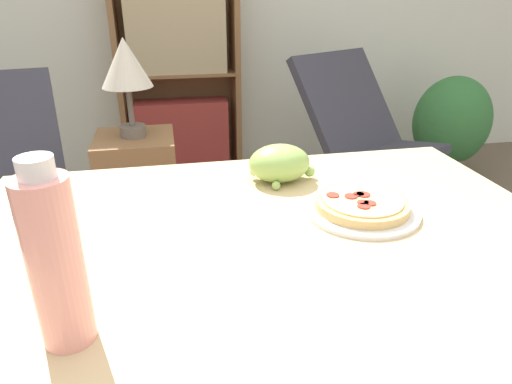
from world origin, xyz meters
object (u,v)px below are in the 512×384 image
at_px(pizza_on_plate, 362,206).
at_px(grape_bunch, 279,164).
at_px(drink_bottle, 55,261).
at_px(bookshelf, 179,82).
at_px(side_table, 141,202).
at_px(potted_plant_floor, 451,125).
at_px(table_lamp, 126,68).
at_px(lounge_chair_far, 365,162).

xyz_separation_m(pizza_on_plate, grape_bunch, (-0.14, 0.21, 0.03)).
relative_size(pizza_on_plate, drink_bottle, 0.93).
distance_m(pizza_on_plate, grape_bunch, 0.25).
xyz_separation_m(bookshelf, side_table, (-0.25, -1.16, -0.32)).
height_order(drink_bottle, bookshelf, bookshelf).
bearing_deg(potted_plant_floor, side_table, -159.97).
height_order(table_lamp, potted_plant_floor, table_lamp).
bearing_deg(lounge_chair_far, side_table, 167.22).
height_order(drink_bottle, lounge_chair_far, drink_bottle).
bearing_deg(lounge_chair_far, grape_bunch, -152.25).
bearing_deg(side_table, table_lamp, 0.00).
height_order(pizza_on_plate, table_lamp, table_lamp).
bearing_deg(pizza_on_plate, lounge_chair_far, 64.53).
xyz_separation_m(drink_bottle, side_table, (0.01, 1.42, -0.58)).
relative_size(lounge_chair_far, potted_plant_floor, 1.40).
distance_m(pizza_on_plate, drink_bottle, 0.65).
height_order(grape_bunch, side_table, grape_bunch).
relative_size(lounge_chair_far, side_table, 1.53).
relative_size(grape_bunch, potted_plant_floor, 0.25).
relative_size(side_table, potted_plant_floor, 0.91).
bearing_deg(bookshelf, lounge_chair_far, -37.91).
distance_m(lounge_chair_far, side_table, 1.32).
xyz_separation_m(pizza_on_plate, lounge_chair_far, (0.71, 1.49, -0.49)).
relative_size(grape_bunch, drink_bottle, 0.64).
bearing_deg(table_lamp, grape_bunch, -65.30).
relative_size(lounge_chair_far, table_lamp, 2.34).
relative_size(bookshelf, side_table, 2.21).
bearing_deg(table_lamp, side_table, 0.00).
distance_m(grape_bunch, side_table, 1.12).
bearing_deg(drink_bottle, lounge_chair_far, 54.39).
xyz_separation_m(pizza_on_plate, bookshelf, (-0.31, 2.29, -0.14)).
bearing_deg(potted_plant_floor, table_lamp, -159.97).
distance_m(drink_bottle, side_table, 1.54).
bearing_deg(potted_plant_floor, bookshelf, 167.43).
height_order(bookshelf, side_table, bookshelf).
distance_m(grape_bunch, drink_bottle, 0.67).
height_order(pizza_on_plate, drink_bottle, drink_bottle).
xyz_separation_m(grape_bunch, lounge_chair_far, (0.85, 1.28, -0.53)).
xyz_separation_m(grape_bunch, potted_plant_floor, (1.64, 1.67, -0.45)).
distance_m(grape_bunch, lounge_chair_far, 1.62).
distance_m(pizza_on_plate, table_lamp, 1.27).
bearing_deg(grape_bunch, lounge_chair_far, 56.51).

